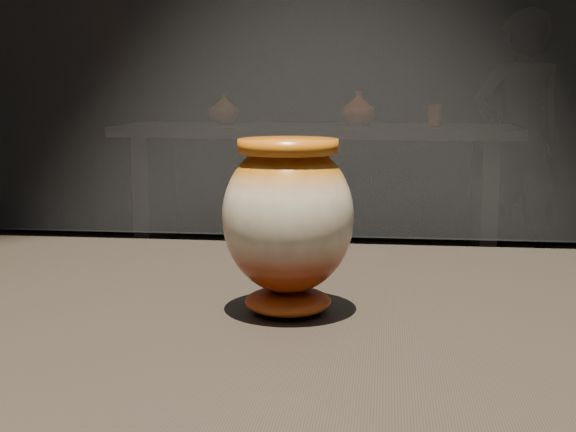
% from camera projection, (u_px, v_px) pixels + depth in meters
% --- Properties ---
extents(main_vase, '(0.14, 0.14, 0.16)m').
position_uv_depth(main_vase, '(288.00, 219.00, 0.73)').
color(main_vase, maroon).
rests_on(main_vase, display_plinth).
extents(back_shelf, '(2.00, 0.60, 0.90)m').
position_uv_depth(back_shelf, '(315.00, 177.00, 4.11)').
color(back_shelf, black).
rests_on(back_shelf, ground).
extents(back_vase_left, '(0.18, 0.18, 0.16)m').
position_uv_depth(back_vase_left, '(224.00, 109.00, 4.15)').
color(back_vase_left, '#9A4B16').
rests_on(back_vase_left, back_shelf).
extents(back_vase_mid, '(0.23, 0.23, 0.17)m').
position_uv_depth(back_vase_mid, '(358.00, 108.00, 4.01)').
color(back_vase_mid, maroon).
rests_on(back_vase_mid, back_shelf).
extents(back_vase_right, '(0.07, 0.07, 0.10)m').
position_uv_depth(back_vase_right, '(434.00, 115.00, 4.01)').
color(back_vase_right, '#9A4B16').
rests_on(back_vase_right, back_shelf).
extents(visitor, '(0.62, 0.46, 1.53)m').
position_uv_depth(visitor, '(518.00, 143.00, 4.69)').
color(visitor, black).
rests_on(visitor, ground).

